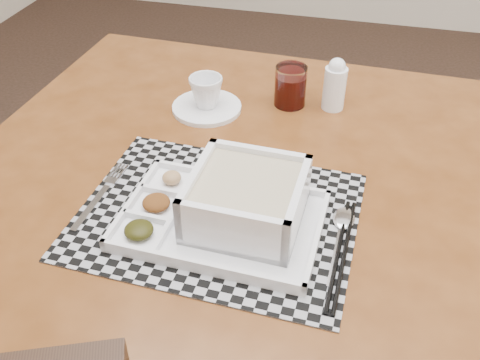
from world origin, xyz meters
name	(u,v)px	position (x,y,z in m)	size (l,w,h in m)	color
floor	(368,345)	(0.00, 0.00, 0.00)	(5.00, 5.00, 0.00)	black
dining_table	(233,209)	(-0.34, -0.26, 0.69)	(1.07, 1.07, 0.77)	#51280E
placemat	(218,215)	(-0.34, -0.37, 0.78)	(0.46, 0.35, 0.00)	#97979D
serving_tray	(237,207)	(-0.30, -0.38, 0.81)	(0.33, 0.23, 0.09)	white
fork	(101,194)	(-0.55, -0.37, 0.78)	(0.02, 0.19, 0.00)	silver
spoon	(343,224)	(-0.13, -0.35, 0.78)	(0.04, 0.18, 0.01)	silver
chopsticks	(341,253)	(-0.13, -0.41, 0.78)	(0.02, 0.24, 0.01)	black
saucer	(207,107)	(-0.45, -0.05, 0.78)	(0.15, 0.15, 0.01)	white
cup	(206,92)	(-0.45, -0.05, 0.82)	(0.07, 0.07, 0.07)	white
juice_glass	(290,88)	(-0.29, 0.02, 0.81)	(0.07, 0.07, 0.09)	white
creamer_bottle	(335,85)	(-0.19, 0.03, 0.83)	(0.05, 0.05, 0.12)	white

